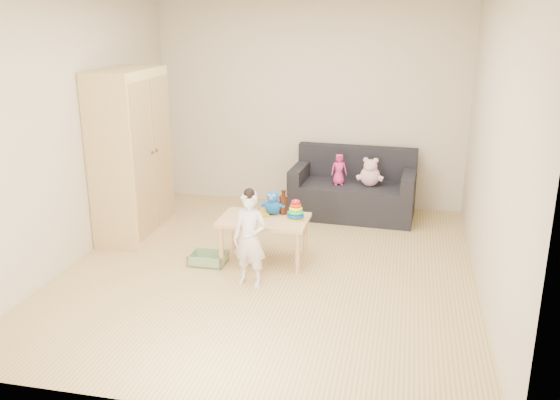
% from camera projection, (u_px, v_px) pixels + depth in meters
% --- Properties ---
extents(room, '(4.50, 4.50, 4.50)m').
position_uv_depth(room, '(269.00, 141.00, 5.52)').
color(room, tan).
rests_on(room, ground).
extents(wardrobe, '(0.52, 1.04, 1.88)m').
position_uv_depth(wardrobe, '(131.00, 155.00, 6.57)').
color(wardrobe, '#DEBD79').
rests_on(wardrobe, ground).
extents(sofa, '(1.54, 0.83, 0.42)m').
position_uv_depth(sofa, '(352.00, 200.00, 7.40)').
color(sofa, black).
rests_on(sofa, ground).
extents(play_table, '(0.89, 0.57, 0.47)m').
position_uv_depth(play_table, '(264.00, 240.00, 6.04)').
color(play_table, tan).
rests_on(play_table, ground).
extents(storage_bin, '(0.36, 0.27, 0.11)m').
position_uv_depth(storage_bin, '(208.00, 258.00, 6.03)').
color(storage_bin, gray).
rests_on(storage_bin, ground).
extents(toddler, '(0.37, 0.28, 0.89)m').
position_uv_depth(toddler, '(250.00, 240.00, 5.46)').
color(toddler, silver).
rests_on(toddler, ground).
extents(pink_bear, '(0.27, 0.24, 0.30)m').
position_uv_depth(pink_bear, '(370.00, 174.00, 7.21)').
color(pink_bear, '#FAB8C4').
rests_on(pink_bear, sofa).
extents(doll, '(0.22, 0.17, 0.38)m').
position_uv_depth(doll, '(339.00, 170.00, 7.24)').
color(doll, '#EB2C83').
rests_on(doll, sofa).
extents(ring_stacker, '(0.17, 0.17, 0.20)m').
position_uv_depth(ring_stacker, '(296.00, 212.00, 5.92)').
color(ring_stacker, '#CDCB0A').
rests_on(ring_stacker, play_table).
extents(brown_bottle, '(0.09, 0.09, 0.25)m').
position_uv_depth(brown_bottle, '(283.00, 204.00, 6.07)').
color(brown_bottle, black).
rests_on(brown_bottle, play_table).
extents(blue_plush, '(0.22, 0.17, 0.26)m').
position_uv_depth(blue_plush, '(273.00, 202.00, 6.06)').
color(blue_plush, blue).
rests_on(blue_plush, play_table).
extents(wooden_figure, '(0.04, 0.04, 0.10)m').
position_uv_depth(wooden_figure, '(259.00, 213.00, 5.97)').
color(wooden_figure, brown).
rests_on(wooden_figure, play_table).
extents(yellow_book, '(0.25, 0.25, 0.02)m').
position_uv_depth(yellow_book, '(259.00, 213.00, 6.09)').
color(yellow_book, gold).
rests_on(yellow_book, play_table).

